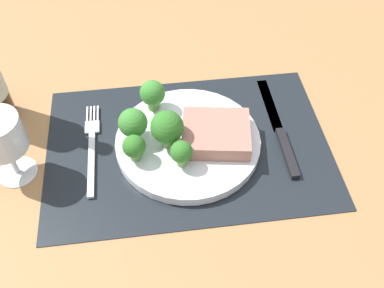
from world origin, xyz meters
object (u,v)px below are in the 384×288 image
steak (216,134)px  fork (92,147)px  knife (280,132)px  wine_glass (1,138)px  plate (188,142)px

steak → fork: size_ratio=0.56×
knife → wine_glass: (-42.70, -2.42, 7.61)cm
plate → knife: 15.64cm
knife → wine_glass: size_ratio=1.95×
plate → fork: bearing=174.8°
fork → knife: (31.24, -0.89, 0.05)cm
steak → plate: bearing=171.9°
steak → wine_glass: wine_glass is taller
plate → steak: steak is taller
fork → knife: 31.25cm
plate → knife: size_ratio=1.02×
steak → knife: 11.56cm
plate → steak: size_ratio=2.20×
steak → fork: (-20.04, 2.05, -2.67)cm
knife → fork: bearing=176.5°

